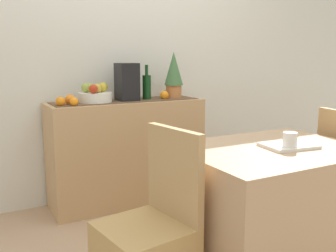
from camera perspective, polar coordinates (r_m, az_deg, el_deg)
name	(u,v)px	position (r m, az deg, el deg)	size (l,w,h in m)	color
ground_plane	(192,244)	(2.70, 3.66, -17.26)	(6.40, 6.40, 0.02)	tan
room_wall_rear	(123,44)	(3.45, -6.75, 12.09)	(6.40, 0.06, 2.70)	silver
sideboard_console	(127,152)	(3.28, -6.10, -3.90)	(1.30, 0.42, 0.88)	tan
table_runner	(126,101)	(3.20, -6.25, 3.79)	(1.22, 0.32, 0.01)	brown
fruit_bowl	(95,97)	(3.10, -10.80, 4.25)	(0.27, 0.27, 0.08)	white
apple_upper	(97,88)	(3.07, -10.52, 5.58)	(0.07, 0.07, 0.07)	gold
apple_front	(103,87)	(3.14, -9.70, 5.75)	(0.08, 0.08, 0.08)	gold
apple_center	(86,88)	(3.11, -12.17, 5.60)	(0.07, 0.07, 0.07)	#90A541
apple_right	(93,89)	(3.01, -11.11, 5.45)	(0.07, 0.07, 0.07)	red
apple_rear	(91,88)	(3.16, -11.48, 5.66)	(0.07, 0.07, 0.07)	#99A93E
wine_bottle	(147,87)	(3.26, -3.20, 5.89)	(0.07, 0.07, 0.30)	#113A16
coffee_maker	(127,82)	(3.19, -6.16, 6.54)	(0.16, 0.18, 0.31)	black
potted_plant	(174,74)	(3.38, 0.86, 7.84)	(0.17, 0.17, 0.41)	#BE7642
orange_loose_near_bowl	(74,102)	(2.93, -13.87, 3.55)	(0.07, 0.07, 0.07)	orange
orange_loose_far	(60,101)	(2.94, -15.78, 3.55)	(0.07, 0.07, 0.07)	orange
orange_loose_end	(164,95)	(3.29, -0.55, 4.64)	(0.08, 0.08, 0.08)	orange
orange_loose_mid	(70,100)	(3.01, -14.43, 3.84)	(0.08, 0.08, 0.08)	orange
dining_table	(269,210)	(2.32, 14.93, -12.03)	(1.03, 0.78, 0.74)	tan
open_book	(288,146)	(2.24, 17.56, -2.81)	(0.28, 0.21, 0.02)	white
coffee_cup	(290,141)	(2.16, 17.75, -2.18)	(0.08, 0.08, 0.10)	silver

